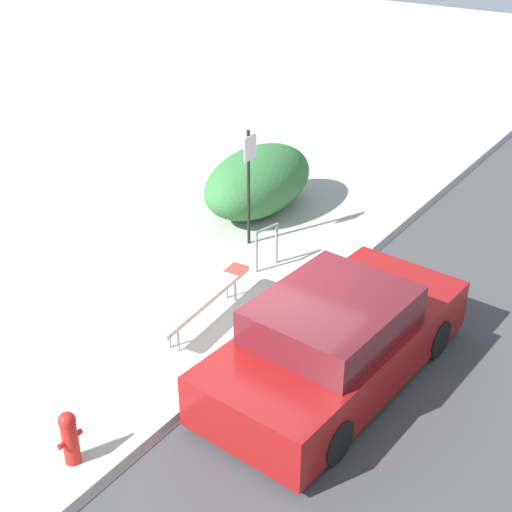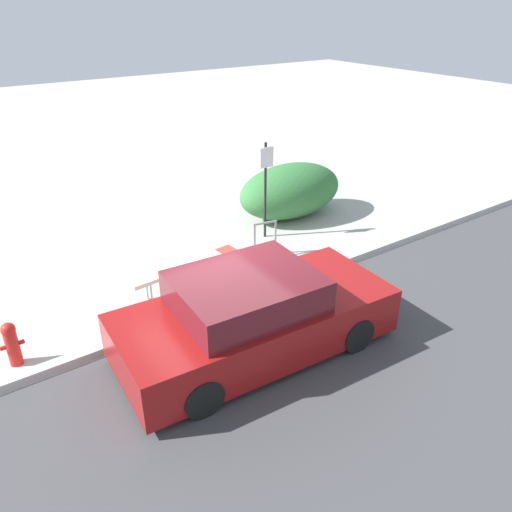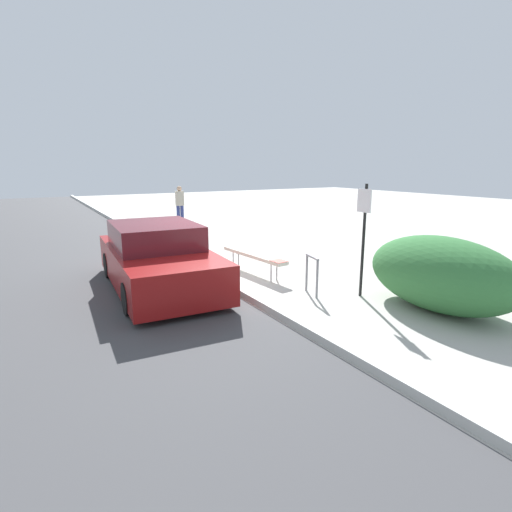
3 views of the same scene
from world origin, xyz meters
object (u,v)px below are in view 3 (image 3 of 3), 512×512
at_px(bench, 254,256).
at_px(parked_car_near, 158,259).
at_px(pedestrian, 180,203).
at_px(bike_rack, 312,271).
at_px(fire_hydrant, 185,239).
at_px(sign_post, 364,230).

bearing_deg(bench, parked_car_near, -96.12).
bearing_deg(pedestrian, parked_car_near, -96.41).
bearing_deg(pedestrian, bench, -82.92).
bearing_deg(bike_rack, pedestrian, 173.57).
relative_size(bike_rack, fire_hydrant, 1.08).
relative_size(fire_hydrant, pedestrian, 0.45).
distance_m(fire_hydrant, pedestrian, 6.56).
bearing_deg(sign_post, bench, -159.18).
bearing_deg(parked_car_near, fire_hydrant, 154.31).
bearing_deg(parked_car_near, pedestrian, 161.00).
height_order(bench, bike_rack, bike_rack).
relative_size(bike_rack, sign_post, 0.36).
xyz_separation_m(bench, parked_car_near, (-0.04, -2.42, 0.19)).
relative_size(pedestrian, parked_car_near, 0.38).
relative_size(sign_post, fire_hydrant, 3.01).
bearing_deg(bench, pedestrian, 165.84).
relative_size(bench, parked_car_near, 0.52).
bearing_deg(parked_car_near, bench, 92.52).
xyz_separation_m(sign_post, parked_car_near, (-2.69, -3.43, -0.74)).
distance_m(bench, parked_car_near, 2.43).
height_order(bench, fire_hydrant, fire_hydrant).
bearing_deg(bike_rack, fire_hydrant, -171.77).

